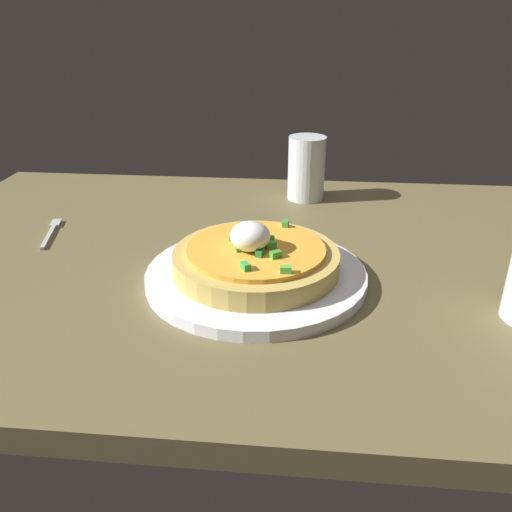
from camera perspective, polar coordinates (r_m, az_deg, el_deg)
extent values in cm
cube|color=brown|center=(75.12, -0.79, -0.86)|extent=(104.97, 70.99, 3.07)
cylinder|color=white|center=(67.05, 0.00, -2.11)|extent=(27.79, 27.79, 1.47)
cylinder|color=tan|center=(66.13, 0.00, -0.54)|extent=(20.76, 20.76, 2.63)
cylinder|color=gold|center=(65.44, 0.00, 0.73)|extent=(17.26, 17.26, 0.60)
ellipsoid|color=white|center=(63.96, -0.64, 2.16)|extent=(4.91, 4.91, 3.55)
cube|color=#2A7E36|center=(62.86, 0.40, 0.35)|extent=(1.05, 1.42, 0.80)
cube|color=green|center=(62.49, 2.14, 0.17)|extent=(1.51, 1.39, 0.80)
cube|color=#55B741|center=(58.99, 3.22, -1.47)|extent=(1.33, 0.87, 0.80)
cube|color=green|center=(65.75, -1.44, 1.52)|extent=(1.51, 1.39, 0.80)
cube|color=green|center=(59.68, -1.13, -1.10)|extent=(1.36, 1.51, 0.80)
cube|color=green|center=(64.27, -2.10, 0.92)|extent=(1.51, 1.30, 0.80)
cube|color=#2D8735|center=(64.18, -1.22, 0.90)|extent=(1.25, 1.49, 0.80)
cube|color=#2E8834|center=(69.02, -0.73, 2.73)|extent=(1.46, 1.48, 0.80)
cube|color=green|center=(66.82, 1.36, 1.92)|extent=(1.51, 1.38, 0.80)
cube|color=green|center=(65.01, 1.63, 1.22)|extent=(1.47, 1.18, 0.80)
cube|color=green|center=(67.05, -2.38, 2.00)|extent=(1.17, 1.47, 0.80)
cube|color=#2D8433|center=(67.48, 0.12, 2.18)|extent=(1.14, 1.46, 0.80)
cube|color=green|center=(71.51, 3.19, 3.52)|extent=(0.93, 1.36, 0.80)
cylinder|color=silver|center=(95.26, 5.45, 9.38)|extent=(6.56, 6.56, 11.13)
cylinder|color=beige|center=(95.56, 5.42, 8.76)|extent=(5.77, 5.77, 8.18)
cube|color=#B7B7BC|center=(85.12, -21.42, 1.89)|extent=(2.55, 8.36, 0.50)
cube|color=#B7B7BC|center=(90.20, -20.71, 3.30)|extent=(2.01, 3.05, 0.50)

